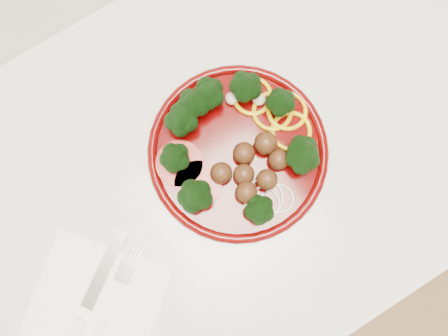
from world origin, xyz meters
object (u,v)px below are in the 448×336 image
knife (79,323)px  fork (96,334)px  plate (238,148)px  napkin (94,309)px

knife → fork: (0.01, -0.03, -0.00)m
plate → knife: (-0.31, -0.09, -0.01)m
plate → napkin: size_ratio=1.51×
napkin → knife: (-0.03, -0.01, 0.01)m
knife → plate: bearing=-18.5°
fork → plate: bearing=-13.5°
napkin → plate: bearing=16.2°
plate → napkin: bearing=-163.8°
plate → knife: bearing=-164.2°
napkin → fork: bearing=-112.4°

